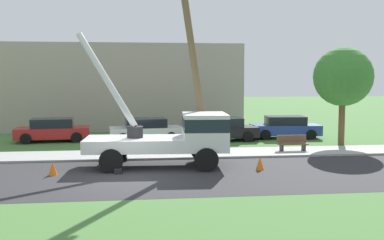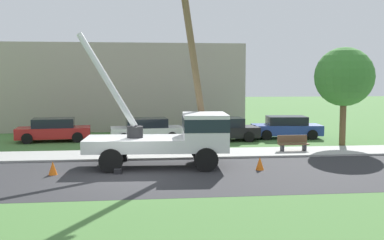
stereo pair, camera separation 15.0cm
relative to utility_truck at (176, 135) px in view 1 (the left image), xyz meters
The scene contains 14 objects.
ground_plane 10.40m from the utility_truck, 101.62° to the left, with size 120.00×120.00×0.00m, color #477538.
road_asphalt 3.15m from the utility_truck, 137.37° to the right, with size 80.00×7.08×0.01m, color #2B2B2D.
sidewalk_strip 3.90m from the utility_truck, 124.54° to the left, with size 80.00×2.77×0.10m, color #9E9E99.
utility_truck is the anchor object (origin of this frame).
leaning_utility_pole 3.58m from the utility_truck, 54.34° to the left, with size 2.25×1.96×8.86m.
traffic_cone_ahead 3.88m from the utility_truck, 19.16° to the right, with size 0.36×0.36×0.56m, color orange.
traffic_cone_behind 5.36m from the utility_truck, 166.27° to the right, with size 0.36×0.36×0.56m, color orange.
parked_sedan_red 11.18m from the utility_truck, 127.90° to the left, with size 4.55×2.28×1.42m.
parked_sedan_white 8.36m from the utility_truck, 97.95° to the left, with size 4.54×2.27×1.42m.
parked_sedan_black 8.75m from the utility_truck, 65.94° to the left, with size 4.45×2.10×1.42m.
parked_sedan_blue 11.74m from the utility_truck, 47.72° to the left, with size 4.54×2.27×1.42m.
park_bench 7.19m from the utility_truck, 25.61° to the left, with size 1.60×0.45×0.90m.
roadside_tree_near 11.69m from the utility_truck, 27.41° to the left, with size 3.39×3.39×5.67m.
lowrise_building_backdrop 16.53m from the utility_truck, 99.85° to the left, with size 18.00×6.00×6.40m, color #A5998C.
Camera 1 is at (0.38, -18.21, 3.96)m, focal length 43.09 mm.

